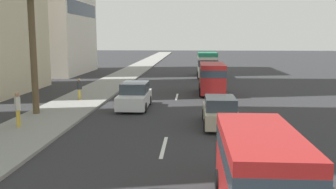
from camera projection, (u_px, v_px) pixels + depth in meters
ground_plane at (179, 88)px, 35.17m from camera, size 198.00×198.00×0.00m
sidewalk_right at (106, 86)px, 35.60m from camera, size 162.00×3.88×0.15m
lane_stripe_mid at (164, 147)px, 16.18m from camera, size 3.20×0.16×0.01m
lane_stripe_far at (177, 97)px, 29.78m from camera, size 3.20×0.16×0.01m
car_lead at (220, 112)px, 19.98m from camera, size 4.23×1.79×1.58m
van_second at (259, 168)px, 9.77m from camera, size 4.82×2.07×2.30m
van_third at (212, 77)px, 31.14m from camera, size 5.17×2.11×2.55m
minibus_fourth at (207, 63)px, 44.41m from camera, size 6.64×2.30×2.94m
car_fifth at (135, 96)px, 24.96m from camera, size 4.47×1.90×1.72m
pedestrian_near_lamp at (79, 88)px, 27.52m from camera, size 0.38×0.33×1.55m
pedestrian_mid_block at (18, 107)px, 19.07m from camera, size 0.39×0.38×1.81m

